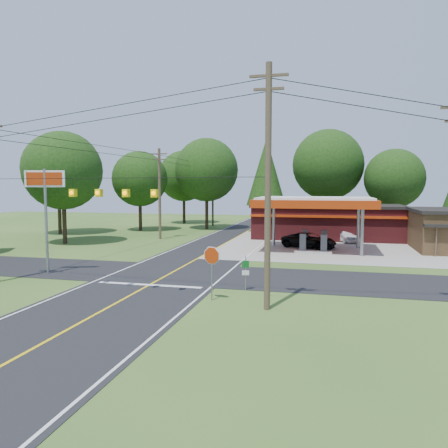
% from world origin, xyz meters
% --- Properties ---
extents(ground, '(120.00, 120.00, 0.00)m').
position_xyz_m(ground, '(0.00, 0.00, 0.00)').
color(ground, '#31581F').
rests_on(ground, ground).
extents(main_highway, '(8.00, 120.00, 0.02)m').
position_xyz_m(main_highway, '(0.00, 0.00, 0.01)').
color(main_highway, black).
rests_on(main_highway, ground).
extents(cross_road, '(70.00, 7.00, 0.02)m').
position_xyz_m(cross_road, '(0.00, 0.00, 0.01)').
color(cross_road, black).
rests_on(cross_road, ground).
extents(lane_center_yellow, '(0.15, 110.00, 0.00)m').
position_xyz_m(lane_center_yellow, '(0.00, 0.00, 0.03)').
color(lane_center_yellow, yellow).
rests_on(lane_center_yellow, main_highway).
extents(gas_canopy, '(10.60, 7.40, 4.88)m').
position_xyz_m(gas_canopy, '(9.00, 13.00, 4.27)').
color(gas_canopy, gray).
rests_on(gas_canopy, ground).
extents(convenience_store, '(16.40, 7.55, 3.80)m').
position_xyz_m(convenience_store, '(10.00, 22.98, 1.92)').
color(convenience_store, maroon).
rests_on(convenience_store, ground).
extents(utility_pole_near_right, '(1.80, 0.30, 11.50)m').
position_xyz_m(utility_pole_near_right, '(7.50, -7.00, 5.96)').
color(utility_pole_near_right, '#473828').
rests_on(utility_pole_near_right, ground).
extents(utility_pole_far_left, '(1.80, 0.30, 10.00)m').
position_xyz_m(utility_pole_far_left, '(-8.00, 18.00, 5.20)').
color(utility_pole_far_left, '#473828').
rests_on(utility_pole_far_left, ground).
extents(utility_pole_north, '(0.30, 0.30, 9.50)m').
position_xyz_m(utility_pole_north, '(-6.50, 35.00, 4.75)').
color(utility_pole_north, '#473828').
rests_on(utility_pole_north, ground).
extents(overhead_beacons, '(17.04, 2.04, 1.03)m').
position_xyz_m(overhead_beacons, '(-1.00, -6.00, 6.21)').
color(overhead_beacons, black).
rests_on(overhead_beacons, ground).
extents(treeline_backdrop, '(70.27, 51.59, 13.30)m').
position_xyz_m(treeline_backdrop, '(0.82, 24.01, 7.49)').
color(treeline_backdrop, '#332316').
rests_on(treeline_backdrop, ground).
extents(suv_car, '(6.82, 6.82, 1.43)m').
position_xyz_m(suv_car, '(8.50, 14.50, 0.72)').
color(suv_car, black).
rests_on(suv_car, ground).
extents(sedan_car, '(5.43, 5.43, 1.38)m').
position_xyz_m(sedan_car, '(12.00, 20.03, 0.69)').
color(sedan_car, white).
rests_on(sedan_car, ground).
extents(big_stop_sign, '(2.51, 0.85, 7.01)m').
position_xyz_m(big_stop_sign, '(-8.00, -2.01, 5.23)').
color(big_stop_sign, gray).
rests_on(big_stop_sign, ground).
extents(octagonal_stop_sign, '(0.93, 0.32, 2.82)m').
position_xyz_m(octagonal_stop_sign, '(4.50, -6.01, 2.12)').
color(octagonal_stop_sign, gray).
rests_on(octagonal_stop_sign, ground).
extents(route_sign_post, '(0.39, 0.14, 1.95)m').
position_xyz_m(route_sign_post, '(5.80, -3.52, 1.15)').
color(route_sign_post, gray).
rests_on(route_sign_post, ground).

